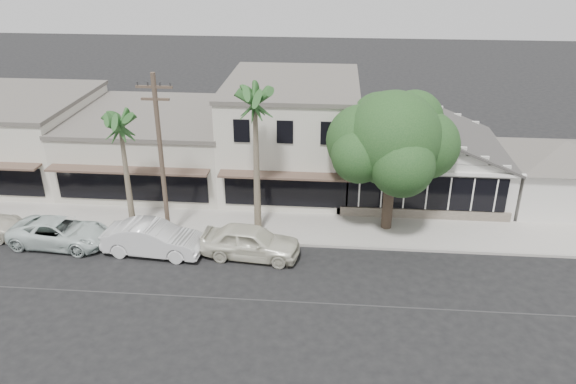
# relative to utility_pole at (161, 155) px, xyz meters

# --- Properties ---
(ground) EXTENTS (140.00, 140.00, 0.00)m
(ground) POSITION_rel_utility_pole_xyz_m (9.00, -5.20, -4.79)
(ground) COLOR black
(ground) RESTS_ON ground
(sidewalk_north) EXTENTS (90.00, 3.50, 0.15)m
(sidewalk_north) POSITION_rel_utility_pole_xyz_m (1.00, 1.55, -4.71)
(sidewalk_north) COLOR #9E9991
(sidewalk_north) RESTS_ON ground
(corner_shop) EXTENTS (10.40, 8.60, 5.10)m
(corner_shop) POSITION_rel_utility_pole_xyz_m (14.00, 7.27, -2.17)
(corner_shop) COLOR silver
(corner_shop) RESTS_ON ground
(side_cottage) EXTENTS (6.00, 6.00, 3.00)m
(side_cottage) POSITION_rel_utility_pole_xyz_m (22.20, 6.30, -3.29)
(side_cottage) COLOR silver
(side_cottage) RESTS_ON ground
(row_building_near) EXTENTS (8.00, 10.00, 6.50)m
(row_building_near) POSITION_rel_utility_pole_xyz_m (6.00, 8.30, -1.54)
(row_building_near) COLOR beige
(row_building_near) RESTS_ON ground
(row_building_midnear) EXTENTS (10.00, 10.00, 4.20)m
(row_building_midnear) POSITION_rel_utility_pole_xyz_m (-3.00, 8.30, -2.69)
(row_building_midnear) COLOR beige
(row_building_midnear) RESTS_ON ground
(row_building_midfar) EXTENTS (11.00, 10.00, 5.00)m
(row_building_midfar) POSITION_rel_utility_pole_xyz_m (-13.50, 8.30, -2.29)
(row_building_midfar) COLOR beige
(row_building_midfar) RESTS_ON ground
(utility_pole) EXTENTS (1.80, 0.24, 9.00)m
(utility_pole) POSITION_rel_utility_pole_xyz_m (0.00, 0.00, 0.00)
(utility_pole) COLOR brown
(utility_pole) RESTS_ON ground
(car_0) EXTENTS (5.19, 2.51, 1.71)m
(car_0) POSITION_rel_utility_pole_xyz_m (4.68, -1.49, -3.93)
(car_0) COLOR beige
(car_0) RESTS_ON ground
(car_1) EXTENTS (5.24, 2.19, 1.68)m
(car_1) POSITION_rel_utility_pole_xyz_m (-0.32, -1.60, -3.95)
(car_1) COLOR silver
(car_1) RESTS_ON ground
(car_2) EXTENTS (5.39, 2.80, 1.45)m
(car_2) POSITION_rel_utility_pole_xyz_m (-5.46, -1.17, -4.06)
(car_2) COLOR silver
(car_2) RESTS_ON ground
(shade_tree) EXTENTS (7.06, 6.39, 7.84)m
(shade_tree) POSITION_rel_utility_pole_xyz_m (11.69, 2.24, 0.37)
(shade_tree) COLOR #3F3026
(shade_tree) RESTS_ON ground
(palm_east) EXTENTS (3.44, 3.44, 8.69)m
(palm_east) POSITION_rel_utility_pole_xyz_m (4.73, 0.92, 2.65)
(palm_east) COLOR #726651
(palm_east) RESTS_ON ground
(palm_mid) EXTENTS (2.88, 2.88, 7.29)m
(palm_mid) POSITION_rel_utility_pole_xyz_m (-2.10, 0.42, 1.42)
(palm_mid) COLOR #726651
(palm_mid) RESTS_ON ground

